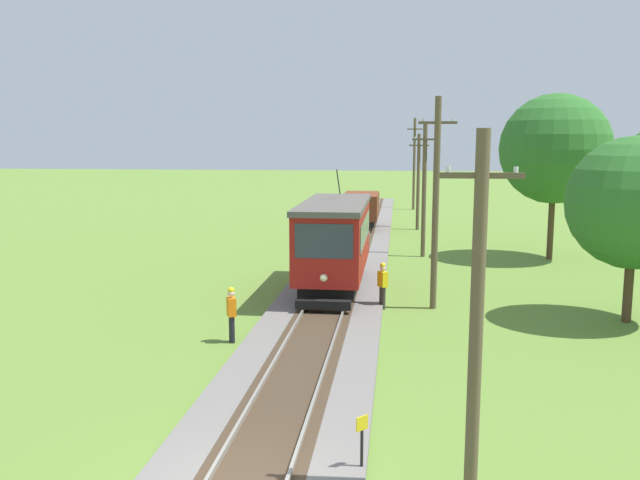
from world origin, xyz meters
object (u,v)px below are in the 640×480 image
Objects in this scene: red_tram at (335,240)px; utility_pole_mid at (424,189)px; tree_left_near at (555,149)px; second_worker at (383,283)px; tree_right_near at (634,203)px; utility_pole_distant at (414,163)px; utility_pole_near_tram at (436,202)px; freight_car at (361,209)px; utility_pole_foreground at (477,314)px; track_worker at (231,312)px; utility_pole_far at (418,181)px; trackside_signal_marker at (362,442)px.

utility_pole_mid is at bearing 66.64° from red_tram.
tree_left_near is (10.72, 9.13, 3.68)m from red_tram.
tree_right_near is at bearing 139.71° from second_worker.
utility_pole_distant is 37.29m from second_worker.
utility_pole_near_tram reaches higher than utility_pole_mid.
freight_car is 35.31m from utility_pole_foreground.
track_worker is 1.00× the size of second_worker.
utility_pole_near_tram is at bearing -79.54° from freight_car.
trackside_signal_marker is (-1.98, -35.69, -2.83)m from utility_pole_far.
second_worker is (0.07, 12.67, 0.32)m from trackside_signal_marker.
tree_left_near is at bearing 74.86° from utility_pole_foreground.
tree_left_near reaches higher than tree_right_near.
red_tram is 16.32m from utility_pole_foreground.
utility_pole_foreground reaches higher than red_tram.
tree_right_near is (6.66, -37.89, -0.07)m from utility_pole_distant.
trackside_signal_marker is (-1.98, -24.47, -3.05)m from utility_pole_mid.
freight_car is at bearing -104.65° from utility_pole_distant.
tree_left_near reaches higher than utility_pole_distant.
red_tram is 20.86m from utility_pole_far.
freight_car is 34.58m from trackside_signal_marker.
utility_pole_foreground is 0.78× the size of utility_pole_distant.
red_tram is at bearing 149.60° from utility_pole_near_tram.
utility_pole_distant is 1.29× the size of tree_right_near.
trackside_signal_marker is (2.01, -34.52, -0.89)m from freight_car.
second_worker is (-1.91, 13.19, -2.37)m from utility_pole_foreground.
red_tram is 4.79× the size of second_worker.
utility_pole_far is 3.81× the size of second_worker.
freight_car reaches higher than track_worker.
utility_pole_far is at bearing 78.97° from red_tram.
utility_pole_near_tram is 22.78m from utility_pole_far.
utility_pole_far reaches higher than utility_pole_foreground.
trackside_signal_marker is (-1.98, -49.76, -3.61)m from utility_pole_distant.
second_worker is 9.19m from tree_right_near.
red_tram reaches higher than second_worker.
utility_pole_far is (-0.00, 11.21, -0.23)m from utility_pole_mid.
utility_pole_mid is at bearing 179.23° from tree_left_near.
red_tram is 14.55m from tree_left_near.
red_tram reaches higher than track_worker.
freight_car is at bearing 115.18° from tree_right_near.
utility_pole_mid is 1.07× the size of utility_pole_far.
trackside_signal_marker is 26.41m from tree_left_near.
second_worker is (-1.91, -37.10, -3.29)m from utility_pole_distant.
freight_car is 26.74m from track_worker.
trackside_signal_marker is at bearing -92.28° from utility_pole_distant.
utility_pole_distant is 49.93m from trackside_signal_marker.
trackside_signal_marker is 9.12m from track_worker.
tree_left_near is (6.74, -25.38, 1.60)m from utility_pole_distant.
utility_pole_foreground is at bearing -14.90° from trackside_signal_marker.
utility_pole_far is 13.37m from tree_left_near.
utility_pole_mid is at bearing 85.38° from trackside_signal_marker.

